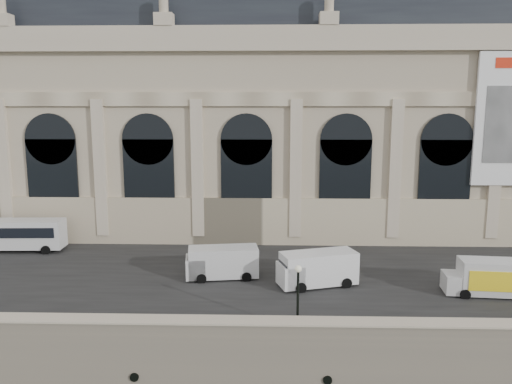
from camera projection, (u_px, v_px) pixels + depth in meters
quay at (282, 240)px, 65.37m from camera, size 160.00×70.00×6.00m
street at (288, 269)px, 44.17m from camera, size 160.00×24.00×0.06m
parapet at (295, 329)px, 30.87m from camera, size 160.00×1.40×1.21m
museum at (233, 111)px, 58.66m from camera, size 69.00×18.70×29.10m
bus_left at (8, 234)px, 49.38m from camera, size 11.02×2.92×3.22m
van_b at (314, 269)px, 39.82m from camera, size 6.66×4.08×2.78m
van_c at (219, 263)px, 41.68m from camera, size 6.25×3.12×2.67m
box_truck at (493, 278)px, 37.85m from camera, size 7.05×2.95×2.77m
lamp_right at (298, 298)px, 31.78m from camera, size 0.44×0.44×4.35m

